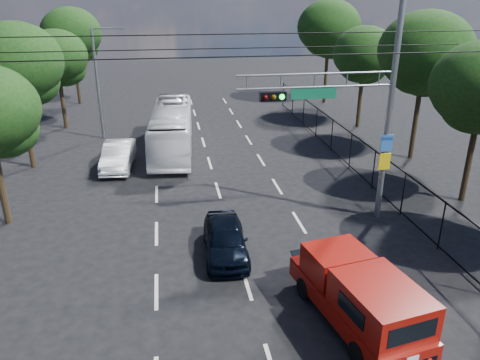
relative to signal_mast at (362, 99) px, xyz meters
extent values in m
cube|color=beige|center=(-8.28, -3.99, -5.24)|extent=(0.12, 2.00, 0.01)
cube|color=beige|center=(-8.28, 0.01, -5.24)|extent=(0.12, 2.00, 0.01)
cube|color=beige|center=(-8.28, 4.01, -5.24)|extent=(0.12, 2.00, 0.01)
cube|color=beige|center=(-8.28, 8.01, -5.24)|extent=(0.12, 2.00, 0.01)
cube|color=beige|center=(-8.28, 12.01, -5.24)|extent=(0.12, 2.00, 0.01)
cube|color=beige|center=(-8.28, 16.01, -5.24)|extent=(0.12, 2.00, 0.01)
cube|color=beige|center=(-8.28, 20.01, -5.24)|extent=(0.12, 2.00, 0.01)
cube|color=beige|center=(-8.28, 24.01, -5.24)|extent=(0.12, 2.00, 0.01)
cube|color=beige|center=(-5.28, -3.99, -5.24)|extent=(0.12, 2.00, 0.01)
cube|color=beige|center=(-5.28, 0.01, -5.24)|extent=(0.12, 2.00, 0.01)
cube|color=beige|center=(-5.28, 4.01, -5.24)|extent=(0.12, 2.00, 0.01)
cube|color=beige|center=(-5.28, 8.01, -5.24)|extent=(0.12, 2.00, 0.01)
cube|color=beige|center=(-5.28, 12.01, -5.24)|extent=(0.12, 2.00, 0.01)
cube|color=beige|center=(-5.28, 16.01, -5.24)|extent=(0.12, 2.00, 0.01)
cube|color=beige|center=(-5.28, 20.01, -5.24)|extent=(0.12, 2.00, 0.01)
cube|color=beige|center=(-5.28, 24.01, -5.24)|extent=(0.12, 2.00, 0.01)
cube|color=beige|center=(-2.28, -7.99, -5.24)|extent=(0.12, 2.00, 0.01)
cube|color=beige|center=(-2.28, -3.99, -5.24)|extent=(0.12, 2.00, 0.01)
cube|color=beige|center=(-2.28, 0.01, -5.24)|extent=(0.12, 2.00, 0.01)
cube|color=beige|center=(-2.28, 4.01, -5.24)|extent=(0.12, 2.00, 0.01)
cube|color=beige|center=(-2.28, 8.01, -5.24)|extent=(0.12, 2.00, 0.01)
cube|color=beige|center=(-2.28, 12.01, -5.24)|extent=(0.12, 2.00, 0.01)
cube|color=beige|center=(-2.28, 16.01, -5.24)|extent=(0.12, 2.00, 0.01)
cube|color=beige|center=(-2.28, 20.01, -5.24)|extent=(0.12, 2.00, 0.01)
cube|color=beige|center=(-2.28, 24.01, -5.24)|extent=(0.12, 2.00, 0.01)
cylinder|color=slate|center=(1.22, 0.01, -0.49)|extent=(0.24, 0.24, 9.50)
cylinder|color=slate|center=(-1.88, 0.01, 1.01)|extent=(6.20, 0.08, 0.08)
cylinder|color=slate|center=(-1.88, 0.01, 0.51)|extent=(6.20, 0.08, 0.08)
cube|color=black|center=(-3.58, 0.01, 0.21)|extent=(1.00, 0.28, 0.35)
sphere|color=#3F0505|center=(-3.90, -0.14, 0.21)|extent=(0.20, 0.20, 0.20)
sphere|color=#4C3805|center=(-3.58, -0.14, 0.21)|extent=(0.20, 0.20, 0.20)
sphere|color=#0CE533|center=(-3.26, -0.14, 0.21)|extent=(0.20, 0.20, 0.20)
cube|color=#0D613E|center=(-1.98, 0.01, 0.26)|extent=(1.80, 0.05, 0.40)
cube|color=blue|center=(1.20, -0.13, -1.84)|extent=(0.50, 0.04, 0.70)
cube|color=#DFB90B|center=(1.20, -0.13, -2.64)|extent=(0.50, 0.04, 0.70)
cylinder|color=slate|center=(0.62, 0.01, 0.76)|extent=(0.05, 0.05, 0.50)
cylinder|color=slate|center=(-0.68, 0.01, 0.76)|extent=(0.05, 0.05, 0.50)
cylinder|color=slate|center=(-1.98, 0.01, 0.76)|extent=(0.05, 0.05, 0.50)
cylinder|color=slate|center=(-3.28, 0.01, 0.76)|extent=(0.05, 0.05, 0.50)
cylinder|color=slate|center=(-4.58, 0.01, 0.76)|extent=(0.05, 0.05, 0.50)
cylinder|color=slate|center=(-11.78, 14.01, -1.74)|extent=(0.18, 0.18, 7.00)
cylinder|color=slate|center=(-10.98, 14.01, 1.76)|extent=(1.60, 0.09, 0.09)
cube|color=slate|center=(-10.08, 14.01, 1.76)|extent=(0.60, 0.22, 0.15)
cylinder|color=black|center=(-5.28, -1.99, 1.96)|extent=(22.00, 0.04, 0.04)
cylinder|color=black|center=(-5.28, 1.51, 2.36)|extent=(22.00, 0.04, 0.04)
cylinder|color=black|center=(-5.28, 3.01, 1.66)|extent=(22.00, 0.04, 0.04)
cube|color=black|center=(2.32, 4.01, -3.29)|extent=(0.04, 34.00, 0.06)
cube|color=black|center=(2.32, 4.01, -5.09)|extent=(0.04, 34.00, 0.06)
cylinder|color=black|center=(2.32, -2.99, -4.24)|extent=(0.06, 0.06, 2.00)
cylinder|color=black|center=(2.32, 0.01, -4.24)|extent=(0.06, 0.06, 2.00)
cylinder|color=black|center=(2.32, 3.01, -4.24)|extent=(0.06, 0.06, 2.00)
cylinder|color=black|center=(2.32, 6.01, -4.24)|extent=(0.06, 0.06, 2.00)
cylinder|color=black|center=(2.32, 9.01, -4.24)|extent=(0.06, 0.06, 2.00)
cylinder|color=black|center=(2.32, 12.01, -4.24)|extent=(0.06, 0.06, 2.00)
cylinder|color=black|center=(2.32, 15.01, -4.24)|extent=(0.06, 0.06, 2.00)
cylinder|color=black|center=(2.32, 18.01, -4.24)|extent=(0.06, 0.06, 2.00)
cylinder|color=black|center=(2.32, 21.01, -4.24)|extent=(0.06, 0.06, 2.00)
cylinder|color=black|center=(5.92, 1.01, -3.14)|extent=(0.28, 0.28, 4.20)
ellipsoid|color=black|center=(5.57, 0.81, -0.74)|extent=(2.85, 2.85, 2.28)
cylinder|color=black|center=(6.52, 7.01, -2.86)|extent=(0.28, 0.28, 4.76)
ellipsoid|color=black|center=(6.52, 7.01, 0.88)|extent=(5.10, 5.10, 4.33)
ellipsoid|color=black|center=(6.92, 7.31, -0.31)|extent=(3.40, 3.40, 2.72)
ellipsoid|color=black|center=(6.17, 6.81, -0.14)|extent=(3.23, 3.23, 2.58)
cylinder|color=black|center=(6.12, 14.01, -3.23)|extent=(0.28, 0.28, 4.03)
ellipsoid|color=black|center=(6.12, 14.01, -0.06)|extent=(4.32, 4.32, 3.67)
ellipsoid|color=black|center=(6.52, 14.31, -1.07)|extent=(2.88, 2.88, 2.30)
ellipsoid|color=black|center=(5.77, 13.81, -0.92)|extent=(2.74, 2.74, 2.19)
cylinder|color=black|center=(6.32, 22.01, -2.78)|extent=(0.28, 0.28, 4.93)
ellipsoid|color=black|center=(6.32, 22.01, 1.09)|extent=(5.28, 5.28, 4.49)
ellipsoid|color=black|center=(6.72, 22.31, -0.14)|extent=(3.52, 3.52, 2.82)
ellipsoid|color=black|center=(5.97, 21.81, 0.04)|extent=(3.34, 3.34, 2.68)
cylinder|color=black|center=(-14.48, 2.01, -3.34)|extent=(0.28, 0.28, 3.81)
ellipsoid|color=black|center=(-14.08, 2.31, -1.30)|extent=(2.72, 2.72, 2.18)
cylinder|color=black|center=(-15.08, 9.01, -3.00)|extent=(0.28, 0.28, 4.48)
ellipsoid|color=black|center=(-15.08, 9.01, 0.52)|extent=(4.80, 4.80, 4.08)
ellipsoid|color=black|center=(-14.68, 9.31, -0.60)|extent=(3.20, 3.20, 2.56)
ellipsoid|color=black|center=(-15.43, 8.81, -0.44)|extent=(3.04, 3.04, 2.43)
cylinder|color=black|center=(-14.68, 17.01, -3.28)|extent=(0.28, 0.28, 3.92)
ellipsoid|color=black|center=(-14.68, 17.01, -0.20)|extent=(4.20, 4.20, 3.57)
ellipsoid|color=black|center=(-14.28, 17.31, -1.18)|extent=(2.80, 2.80, 2.24)
ellipsoid|color=black|center=(-15.03, 16.81, -1.04)|extent=(2.66, 2.66, 2.13)
cylinder|color=black|center=(-14.88, 25.01, -2.95)|extent=(0.28, 0.28, 4.59)
ellipsoid|color=black|center=(-14.88, 25.01, 0.66)|extent=(4.92, 4.92, 4.18)
ellipsoid|color=black|center=(-14.48, 25.31, -0.49)|extent=(3.28, 3.28, 2.62)
ellipsoid|color=black|center=(-15.23, 24.81, -0.32)|extent=(3.12, 3.12, 2.49)
cylinder|color=black|center=(-3.58, -5.10, -4.89)|extent=(0.38, 0.73, 0.70)
cylinder|color=black|center=(-1.92, -4.79, -4.89)|extent=(0.38, 0.73, 0.70)
cylinder|color=black|center=(-3.02, -8.14, -4.89)|extent=(0.38, 0.73, 0.70)
cylinder|color=black|center=(-1.35, -7.83, -4.89)|extent=(0.38, 0.73, 0.70)
cube|color=maroon|center=(-2.47, -6.46, -4.63)|extent=(2.77, 5.24, 0.56)
cube|color=maroon|center=(-2.88, -4.26, -4.55)|extent=(1.91, 0.87, 0.55)
cube|color=black|center=(-2.93, -4.00, -4.30)|extent=(1.74, 0.70, 0.31)
cube|color=maroon|center=(-2.68, -5.34, -3.90)|extent=(2.04, 1.84, 0.95)
cube|color=black|center=(-2.54, -6.07, -3.85)|extent=(1.53, 0.33, 0.55)
cube|color=maroon|center=(-2.27, -7.54, -3.83)|extent=(2.28, 2.83, 1.05)
cube|color=black|center=(-1.35, -7.37, -3.80)|extent=(0.26, 1.18, 0.45)
cube|color=black|center=(-3.19, -7.71, -3.80)|extent=(0.26, 1.18, 0.45)
cube|color=black|center=(-2.04, -8.78, -3.80)|extent=(1.43, 0.31, 0.55)
cube|color=silver|center=(-2.01, -8.93, -4.50)|extent=(0.35, 0.09, 0.18)
imported|color=black|center=(-5.73, -2.06, -4.59)|extent=(1.72, 3.91, 1.31)
imported|color=white|center=(-7.28, 10.72, -3.89)|extent=(2.95, 9.88, 2.71)
imported|color=silver|center=(-10.34, 8.08, -4.53)|extent=(1.77, 4.39, 1.42)
camera|label=1|loc=(-7.66, -17.10, 3.92)|focal=35.00mm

